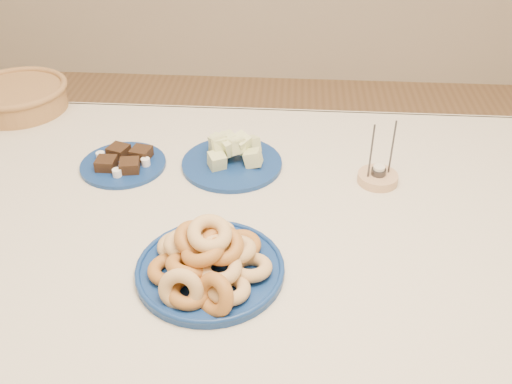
# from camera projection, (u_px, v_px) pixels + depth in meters

# --- Properties ---
(dining_table) EXTENTS (1.71, 1.11, 0.75)m
(dining_table) POSITION_uv_depth(u_px,v_px,m) (257.00, 248.00, 1.41)
(dining_table) COLOR brown
(dining_table) RESTS_ON ground
(donut_platter) EXTENTS (0.38, 0.38, 0.14)m
(donut_platter) POSITION_uv_depth(u_px,v_px,m) (209.00, 262.00, 1.16)
(donut_platter) COLOR navy
(donut_platter) RESTS_ON dining_table
(melon_plate) EXTENTS (0.35, 0.35, 0.09)m
(melon_plate) POSITION_uv_depth(u_px,v_px,m) (231.00, 155.00, 1.52)
(melon_plate) COLOR navy
(melon_plate) RESTS_ON dining_table
(brownie_plate) EXTENTS (0.24, 0.24, 0.04)m
(brownie_plate) POSITION_uv_depth(u_px,v_px,m) (123.00, 162.00, 1.52)
(brownie_plate) COLOR navy
(brownie_plate) RESTS_ON dining_table
(wicker_basket) EXTENTS (0.38, 0.38, 0.08)m
(wicker_basket) POSITION_uv_depth(u_px,v_px,m) (18.00, 96.00, 1.77)
(wicker_basket) COLOR brown
(wicker_basket) RESTS_ON dining_table
(candle_holder) EXTENTS (0.13, 0.13, 0.17)m
(candle_holder) POSITION_uv_depth(u_px,v_px,m) (378.00, 177.00, 1.45)
(candle_holder) COLOR tan
(candle_holder) RESTS_ON dining_table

